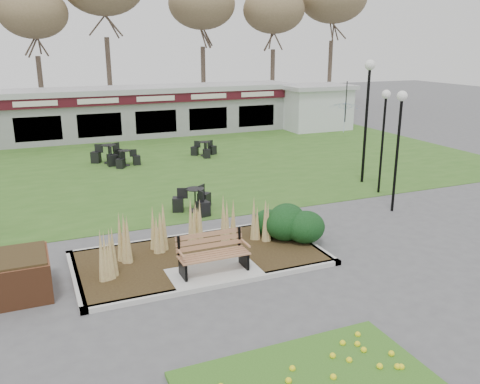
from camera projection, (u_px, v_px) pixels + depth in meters
name	position (u px, v px, depth m)	size (l,w,h in m)	color
ground	(217.00, 279.00, 12.15)	(100.00, 100.00, 0.00)	#515154
lawn	(123.00, 168.00, 22.73)	(34.00, 16.00, 0.02)	#325E1D
planting_bed	(243.00, 238.00, 13.71)	(6.75, 3.40, 1.27)	#2F2012
park_bench	(213.00, 253.00, 12.20)	(1.70, 0.66, 0.93)	#AD724E
brick_planter	(14.00, 276.00, 11.24)	(1.50, 1.50, 0.95)	brown
food_pavilion	(95.00, 113.00, 29.34)	(24.60, 3.40, 2.90)	gray
service_hut	(315.00, 106.00, 32.68)	(4.40, 3.40, 2.83)	silver
lamp_post_near_right	(384.00, 119.00, 18.30)	(0.32, 0.32, 3.82)	black
lamp_post_mid_right	(400.00, 125.00, 16.22)	(0.33, 0.33, 3.98)	black
lamp_post_far_right	(368.00, 94.00, 19.51)	(0.40, 0.40, 4.81)	black
bistro_set_a	(195.00, 204.00, 16.90)	(1.45, 1.38, 0.78)	black
bistro_set_b	(109.00, 157.00, 23.59)	(1.62, 1.43, 0.86)	black
bistro_set_c	(125.00, 161.00, 23.12)	(1.20, 1.33, 0.71)	black
bistro_set_d	(205.00, 151.00, 25.11)	(1.32, 1.24, 0.71)	black
patio_umbrella	(345.00, 117.00, 27.86)	(2.30, 2.32, 2.31)	black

